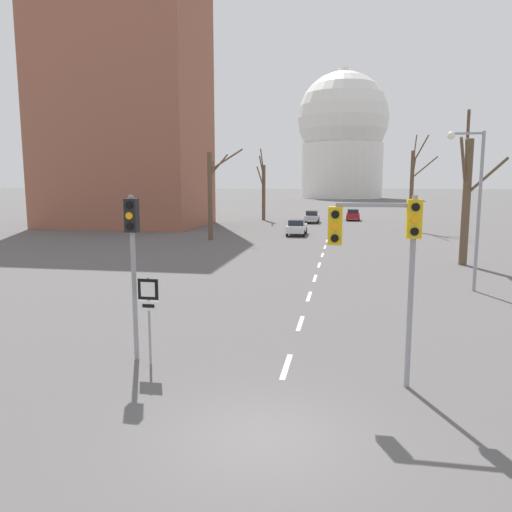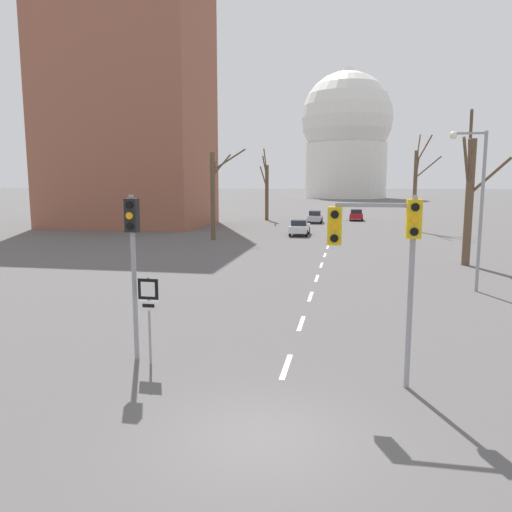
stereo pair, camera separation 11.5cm
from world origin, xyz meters
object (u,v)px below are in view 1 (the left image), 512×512
(street_lamp_right, at_px, (473,194))
(sedan_mid_centre, at_px, (312,217))
(sedan_near_left, at_px, (353,215))
(traffic_signal_near_right, at_px, (385,243))
(route_sign_post, at_px, (149,305))
(traffic_signal_near_left, at_px, (133,246))
(sedan_near_right, at_px, (297,227))

(street_lamp_right, xyz_separation_m, sedan_mid_centre, (-10.18, 39.80, -3.85))
(sedan_near_left, height_order, sedan_mid_centre, sedan_mid_centre)
(traffic_signal_near_right, height_order, route_sign_post, traffic_signal_near_right)
(traffic_signal_near_left, relative_size, sedan_near_right, 1.12)
(route_sign_post, xyz_separation_m, sedan_mid_centre, (1.22, 51.93, -0.95))
(traffic_signal_near_left, xyz_separation_m, traffic_signal_near_right, (7.02, -0.67, 0.33))
(traffic_signal_near_left, relative_size, sedan_mid_centre, 1.15)
(traffic_signal_near_left, distance_m, traffic_signal_near_right, 7.06)
(traffic_signal_near_right, bearing_deg, route_sign_post, 176.90)
(sedan_mid_centre, bearing_deg, route_sign_post, -91.35)
(street_lamp_right, bearing_deg, sedan_mid_centre, 104.35)
(traffic_signal_near_right, xyz_separation_m, street_lamp_right, (4.95, 12.48, 0.93))
(sedan_near_right, distance_m, sedan_mid_centre, 15.63)
(traffic_signal_near_left, bearing_deg, sedan_mid_centre, 88.02)
(route_sign_post, bearing_deg, sedan_near_left, 83.50)
(traffic_signal_near_right, height_order, sedan_near_left, traffic_signal_near_right)
(traffic_signal_near_right, xyz_separation_m, sedan_near_right, (-5.71, 36.66, -2.92))
(traffic_signal_near_left, xyz_separation_m, sedan_near_right, (1.31, 35.99, -2.59))
(traffic_signal_near_right, bearing_deg, sedan_mid_centre, 95.71)
(sedan_near_right, bearing_deg, route_sign_post, -91.17)
(sedan_near_left, relative_size, sedan_mid_centre, 0.94)
(traffic_signal_near_right, distance_m, sedan_near_right, 37.22)
(traffic_signal_near_right, xyz_separation_m, sedan_near_left, (0.06, 57.48, -2.95))
(sedan_near_left, height_order, sedan_near_right, sedan_near_right)
(route_sign_post, bearing_deg, traffic_signal_near_right, -3.10)
(traffic_signal_near_right, distance_m, street_lamp_right, 13.46)
(traffic_signal_near_right, height_order, sedan_mid_centre, traffic_signal_near_right)
(sedan_near_left, bearing_deg, sedan_near_right, -105.48)
(traffic_signal_near_right, relative_size, sedan_near_left, 1.24)
(sedan_near_left, bearing_deg, traffic_signal_near_left, -97.09)
(traffic_signal_near_right, xyz_separation_m, sedan_mid_centre, (-5.23, 52.28, -2.92))
(route_sign_post, bearing_deg, sedan_mid_centre, 88.65)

